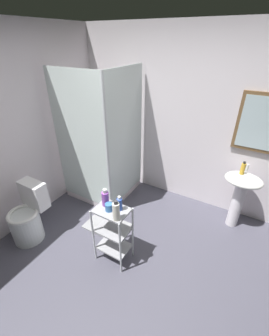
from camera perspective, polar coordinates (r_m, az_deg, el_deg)
The scene contains 13 objects.
ground_plane at distance 2.71m, azimuth -1.36°, elevation -28.00°, with size 4.20×4.20×0.02m, color #494855.
wall_back at distance 3.31m, azimuth 15.66°, elevation 10.90°, with size 4.20×0.14×2.50m.
shower_stall at distance 3.59m, azimuth -7.69°, elevation -0.58°, with size 0.92×0.92×2.00m.
pedestal_sink at distance 3.22m, azimuth 25.52°, elevation -5.25°, with size 0.46×0.37×0.81m.
sink_faucet at distance 3.18m, azimuth 26.91°, elevation 0.00°, with size 0.03×0.03×0.10m, color silver.
toilet at distance 3.21m, azimuth -25.55°, elevation -11.37°, with size 0.37×0.49×0.76m.
storage_cart at distance 2.59m, azimuth -5.55°, elevation -15.66°, with size 0.38×0.28×0.74m.
hand_soap_bottle at distance 3.08m, azimuth 26.00°, elevation -0.13°, with size 0.05×0.05×0.18m.
shampoo_bottle_blue at distance 2.33m, azimuth -3.87°, elevation -9.17°, with size 0.06×0.06×0.17m.
conditioner_bottle_purple at distance 2.40m, azimuth -7.49°, elevation -7.68°, with size 0.08×0.08×0.20m.
lotion_bottle_white at distance 2.21m, azimuth -4.74°, elevation -10.96°, with size 0.07×0.07×0.23m.
rinse_cup at distance 2.35m, azimuth -6.59°, elevation -9.93°, with size 0.08×0.08×0.09m, color #3870B2.
bath_mat at distance 3.26m, azimuth -7.01°, elevation -14.45°, with size 0.60×0.40×0.02m, color gray.
Camera 1 is at (0.76, -1.20, 2.30)m, focal length 23.80 mm.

